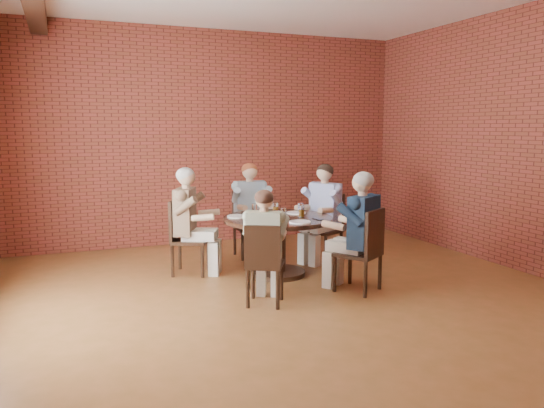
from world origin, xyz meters
name	(u,v)px	position (x,y,z in m)	size (l,w,h in m)	color
floor	(301,307)	(0.00, 0.00, 0.00)	(7.00, 7.00, 0.00)	brown
wall_back	(211,138)	(0.00, 3.50, 1.70)	(7.00, 7.00, 0.00)	maroon
wall_right	(543,141)	(3.25, 0.00, 1.70)	(7.00, 7.00, 0.00)	maroon
dining_table	(278,234)	(0.23, 1.20, 0.53)	(1.37, 1.37, 0.75)	black
chair_a	(326,224)	(1.16, 1.69, 0.51)	(0.59, 0.59, 0.95)	black
diner_a	(323,213)	(1.09, 1.65, 0.68)	(0.54, 0.67, 1.36)	#3C4C9C
chair_b	(249,221)	(0.24, 2.35, 0.51)	(0.44, 0.44, 0.95)	black
diner_b	(251,211)	(0.24, 2.26, 0.68)	(0.54, 0.66, 1.35)	#93AEBC
chair_c	(183,234)	(-0.86, 1.73, 0.51)	(0.59, 0.59, 0.95)	black
diner_c	(190,221)	(-0.78, 1.69, 0.68)	(0.54, 0.67, 1.36)	brown
chair_d	(264,261)	(-0.36, 0.17, 0.48)	(0.51, 0.51, 0.88)	black
diner_d	(265,248)	(-0.32, 0.23, 0.61)	(0.46, 0.57, 1.22)	gray
chair_e	(365,248)	(0.88, 0.20, 0.52)	(0.61, 0.61, 0.96)	black
diner_e	(358,232)	(0.83, 0.27, 0.68)	(0.55, 0.68, 1.37)	#16283F
plate_a	(296,213)	(0.56, 1.38, 0.76)	(0.26, 0.26, 0.01)	white
plate_b	(256,213)	(0.08, 1.57, 0.76)	(0.26, 0.26, 0.01)	white
plate_c	(237,216)	(-0.24, 1.39, 0.76)	(0.26, 0.26, 0.01)	white
plate_d	(300,222)	(0.32, 0.74, 0.76)	(0.26, 0.26, 0.01)	white
glass_a	(301,209)	(0.59, 1.31, 0.82)	(0.07, 0.07, 0.14)	white
glass_b	(276,208)	(0.31, 1.47, 0.82)	(0.07, 0.07, 0.14)	white
glass_c	(255,209)	(0.03, 1.51, 0.82)	(0.07, 0.07, 0.14)	white
glass_d	(263,211)	(0.07, 1.32, 0.82)	(0.07, 0.07, 0.14)	white
glass_e	(262,213)	(0.01, 1.18, 0.82)	(0.07, 0.07, 0.14)	white
glass_f	(276,216)	(0.08, 0.89, 0.82)	(0.07, 0.07, 0.14)	white
glass_g	(284,213)	(0.23, 1.03, 0.82)	(0.07, 0.07, 0.14)	white
glass_h	(301,211)	(0.51, 1.12, 0.82)	(0.07, 0.07, 0.14)	white
smartphone	(318,219)	(0.62, 0.86, 0.75)	(0.08, 0.15, 0.01)	black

